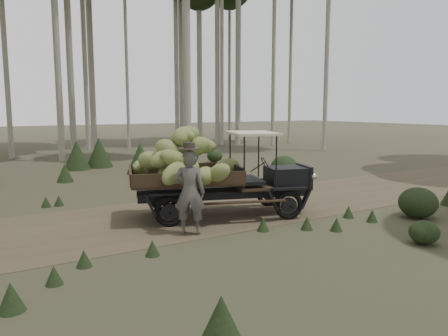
% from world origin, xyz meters
% --- Properties ---
extents(ground, '(120.00, 120.00, 0.00)m').
position_xyz_m(ground, '(0.00, 0.00, 0.00)').
color(ground, '#473D2B').
rests_on(ground, ground).
extents(dirt_track, '(70.00, 4.00, 0.01)m').
position_xyz_m(dirt_track, '(0.00, 0.00, 0.00)').
color(dirt_track, brown).
rests_on(dirt_track, ground).
extents(banana_truck, '(4.72, 2.99, 2.32)m').
position_xyz_m(banana_truck, '(0.76, -0.41, 1.33)').
color(banana_truck, black).
rests_on(banana_truck, ground).
extents(farmer, '(0.79, 0.72, 1.96)m').
position_xyz_m(farmer, '(-0.09, -1.54, 0.93)').
color(farmer, '#4E4D48').
rests_on(farmer, ground).
extents(undergrowth, '(20.96, 22.66, 1.39)m').
position_xyz_m(undergrowth, '(-1.85, 0.85, 0.56)').
color(undergrowth, '#233319').
rests_on(undergrowth, ground).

